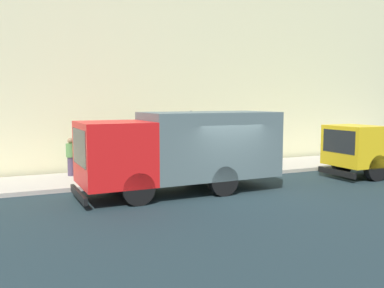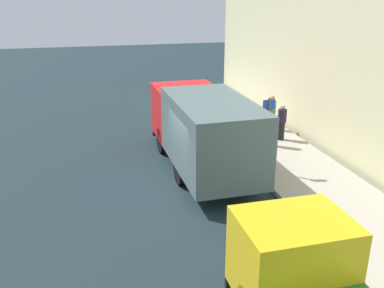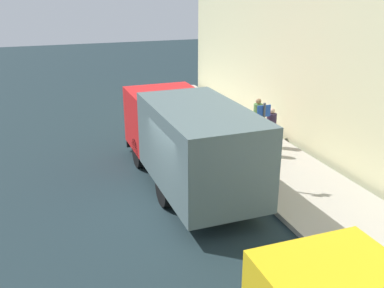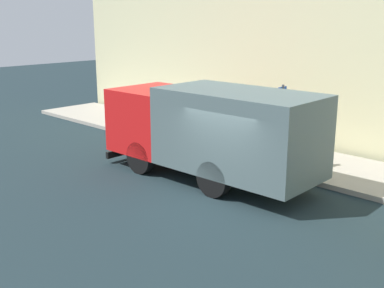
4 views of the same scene
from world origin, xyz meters
The scene contains 9 objects.
ground centered at (0.00, 0.00, 0.00)m, with size 80.00×80.00×0.00m, color #1C2B30.
sidewalk centered at (4.69, 0.00, 0.08)m, with size 3.39×30.00×0.16m, color #AFA799.
building_facade centered at (6.89, 0.00, 4.88)m, with size 0.50×30.00×9.77m, color beige.
large_utility_truck centered at (1.27, 1.40, 1.65)m, with size 2.66×7.37×2.93m.
small_flatbed_truck centered at (0.92, -7.72, 1.11)m, with size 2.20×5.46×2.28m.
pedestrian_walking centered at (4.59, 2.67, 1.10)m, with size 0.34×0.34×1.76m.
pedestrian_standing centered at (5.57, 4.72, 1.01)m, with size 0.54×0.54×1.62m.
pedestrian_third centered at (5.39, 3.26, 0.99)m, with size 0.54×0.54×1.59m.
street_sign_post centered at (3.29, 0.14, 1.79)m, with size 0.44×0.08×2.77m.
Camera 1 is at (-12.53, 7.24, 3.34)m, focal length 39.00 mm.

